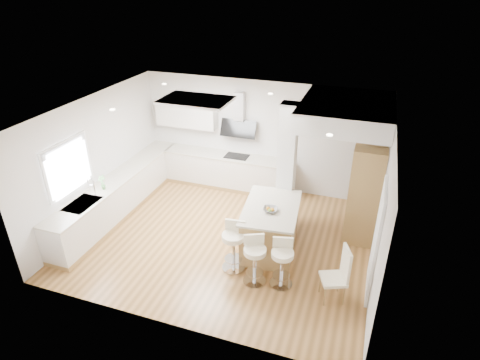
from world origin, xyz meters
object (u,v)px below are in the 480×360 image
at_px(bar_stool_b, 255,258).
at_px(dining_chair, 340,273).
at_px(peninsula, 271,227).
at_px(bar_stool_a, 234,244).
at_px(bar_stool_c, 282,261).

xyz_separation_m(bar_stool_b, dining_chair, (1.48, 0.05, 0.03)).
height_order(bar_stool_b, dining_chair, dining_chair).
bearing_deg(dining_chair, peninsula, 122.64).
bearing_deg(bar_stool_a, peninsula, 54.22).
relative_size(peninsula, bar_stool_a, 1.71).
bearing_deg(dining_chair, bar_stool_c, 155.40).
bearing_deg(bar_stool_c, bar_stool_b, 176.31).
relative_size(peninsula, bar_stool_b, 1.79).
bearing_deg(bar_stool_b, bar_stool_a, 129.27).
xyz_separation_m(bar_stool_a, bar_stool_c, (0.97, -0.15, -0.03)).
distance_m(bar_stool_a, bar_stool_b, 0.54).
xyz_separation_m(bar_stool_a, bar_stool_b, (0.49, -0.24, -0.03)).
xyz_separation_m(bar_stool_a, dining_chair, (1.97, -0.19, 0.01)).
distance_m(bar_stool_b, bar_stool_c, 0.49).
relative_size(bar_stool_b, dining_chair, 0.90).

